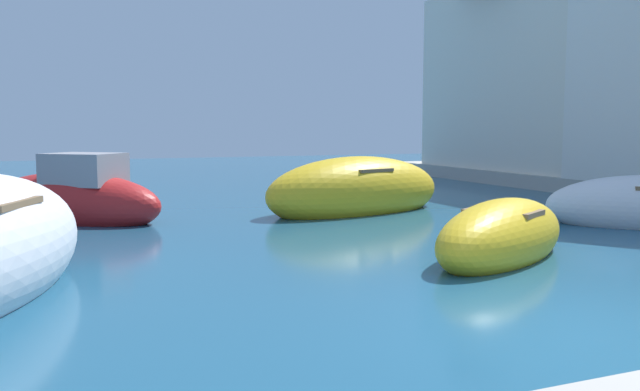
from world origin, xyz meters
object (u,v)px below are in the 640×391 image
Objects in this scene: moored_boat_0 at (356,192)px; waterfront_building_annex at (546,64)px; moored_boat_6 at (502,237)px; moored_boat_4 at (73,200)px.

waterfront_building_annex is at bearing -166.96° from moored_boat_0.
waterfront_building_annex is (10.95, 5.78, 4.09)m from moored_boat_0.
moored_boat_6 is 0.42× the size of waterfront_building_annex.
waterfront_building_annex reaches higher than moored_boat_0.
moored_boat_0 is 6.22m from moored_boat_6.
moored_boat_4 is 1.11× the size of moored_boat_6.
moored_boat_6 is at bearing 72.30° from moored_boat_0.
moored_boat_0 is 13.04m from waterfront_building_annex.
moored_boat_4 reaches higher than moored_boat_0.
moored_boat_4 reaches higher than moored_boat_6.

